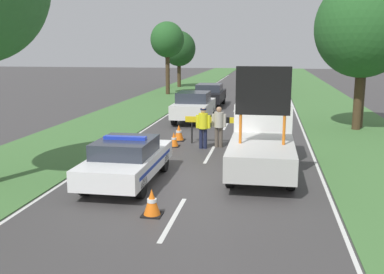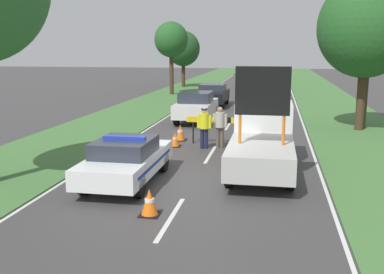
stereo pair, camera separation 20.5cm
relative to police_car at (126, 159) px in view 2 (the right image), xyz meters
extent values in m
plane|color=#3D3A3A|center=(2.02, 0.51, -0.71)|extent=(160.00, 160.00, 0.00)
cube|color=silver|center=(2.02, -2.71, -0.71)|extent=(0.12, 2.90, 0.01)
cube|color=silver|center=(2.02, 4.10, -0.71)|extent=(0.12, 2.90, 0.01)
cube|color=silver|center=(2.02, 10.91, -0.71)|extent=(0.12, 2.90, 0.01)
cube|color=silver|center=(2.02, 17.71, -0.71)|extent=(0.12, 2.90, 0.01)
cube|color=silver|center=(2.02, 24.52, -0.71)|extent=(0.12, 2.90, 0.01)
cube|color=silver|center=(2.02, 31.32, -0.71)|extent=(0.12, 2.90, 0.01)
cube|color=silver|center=(2.02, 38.13, -0.71)|extent=(0.12, 2.90, 0.01)
cube|color=silver|center=(2.02, 44.94, -0.71)|extent=(0.12, 2.90, 0.01)
cube|color=silver|center=(2.02, 51.74, -0.71)|extent=(0.12, 2.90, 0.01)
cube|color=silver|center=(-1.92, 19.20, -0.71)|extent=(0.10, 73.93, 0.01)
cube|color=silver|center=(5.97, 19.20, -0.71)|extent=(0.10, 73.93, 0.01)
cube|color=#427038|center=(-4.44, 20.51, -0.70)|extent=(4.83, 120.00, 0.03)
cube|color=#427038|center=(8.49, 20.51, -0.70)|extent=(4.83, 120.00, 0.03)
cube|color=white|center=(0.00, 0.02, -0.10)|extent=(1.85, 4.47, 0.57)
cube|color=#282D38|center=(0.00, -0.11, 0.42)|extent=(1.63, 2.06, 0.47)
cylinder|color=black|center=(-0.80, 1.41, -0.39)|extent=(0.24, 0.66, 0.66)
cylinder|color=black|center=(0.80, 1.41, -0.39)|extent=(0.24, 0.66, 0.66)
cylinder|color=black|center=(-0.80, -1.37, -0.39)|extent=(0.24, 0.66, 0.66)
cylinder|color=black|center=(0.80, -1.37, -0.39)|extent=(0.24, 0.66, 0.66)
cube|color=#1E38C6|center=(0.00, -0.11, 0.70)|extent=(1.29, 0.24, 0.10)
cube|color=#193399|center=(0.00, 0.02, -0.07)|extent=(1.86, 3.67, 0.10)
cube|color=black|center=(0.00, 2.30, -0.16)|extent=(1.02, 0.08, 0.34)
cube|color=white|center=(4.05, 3.70, 0.56)|extent=(2.00, 1.99, 1.70)
cube|color=#232833|center=(4.05, 4.67, 0.87)|extent=(1.70, 0.04, 0.75)
cube|color=#B2B2AD|center=(4.05, 0.84, 0.09)|extent=(2.00, 3.73, 0.75)
cylinder|color=#D16619|center=(3.39, 0.84, 0.91)|extent=(0.09, 0.09, 0.90)
cylinder|color=#D16619|center=(4.70, 0.84, 0.91)|extent=(0.09, 0.09, 0.90)
cube|color=black|center=(4.05, 0.84, 2.09)|extent=(1.65, 0.12, 1.46)
cylinder|color=black|center=(3.16, 3.70, -0.29)|extent=(0.24, 0.85, 0.85)
cylinder|color=black|center=(4.93, 3.70, -0.29)|extent=(0.24, 0.85, 0.85)
cylinder|color=black|center=(3.16, 0.09, -0.29)|extent=(0.24, 0.85, 0.85)
cylinder|color=black|center=(4.93, 0.09, -0.29)|extent=(0.24, 0.85, 0.85)
cylinder|color=black|center=(0.99, 6.04, -0.25)|extent=(0.07, 0.07, 0.93)
cylinder|color=black|center=(3.29, 6.04, -0.25)|extent=(0.07, 0.07, 0.93)
cube|color=yellow|center=(0.94, 6.04, 0.34)|extent=(0.48, 0.08, 0.24)
cube|color=black|center=(1.42, 6.04, 0.34)|extent=(0.48, 0.08, 0.24)
cube|color=yellow|center=(1.90, 6.04, 0.34)|extent=(0.48, 0.08, 0.24)
cube|color=black|center=(2.38, 6.04, 0.34)|extent=(0.48, 0.08, 0.24)
cube|color=yellow|center=(2.86, 6.04, 0.34)|extent=(0.48, 0.08, 0.24)
cube|color=black|center=(3.34, 6.04, 0.34)|extent=(0.48, 0.08, 0.24)
cylinder|color=#191E38|center=(1.53, 5.08, -0.30)|extent=(0.16, 0.16, 0.84)
cylinder|color=#191E38|center=(1.70, 5.08, -0.30)|extent=(0.16, 0.16, 0.84)
cylinder|color=yellow|center=(1.62, 5.08, 0.44)|extent=(0.38, 0.38, 0.63)
cylinder|color=yellow|center=(1.38, 5.08, 0.40)|extent=(0.13, 0.13, 0.53)
cylinder|color=yellow|center=(1.85, 5.08, 0.40)|extent=(0.13, 0.13, 0.53)
sphere|color=tan|center=(1.62, 5.08, 0.86)|extent=(0.22, 0.22, 0.22)
cylinder|color=#141933|center=(1.62, 5.08, 0.92)|extent=(0.25, 0.25, 0.05)
cylinder|color=brown|center=(2.13, 5.43, -0.29)|extent=(0.16, 0.16, 0.85)
cylinder|color=brown|center=(2.31, 5.43, -0.29)|extent=(0.16, 0.16, 0.85)
cylinder|color=#B2AD9E|center=(2.22, 5.43, 0.45)|extent=(0.39, 0.39, 0.64)
cylinder|color=#B2AD9E|center=(1.98, 5.43, 0.42)|extent=(0.13, 0.13, 0.54)
cylinder|color=#B2AD9E|center=(2.46, 5.43, 0.42)|extent=(0.13, 0.13, 0.54)
sphere|color=#A57A5B|center=(2.22, 5.43, 0.88)|extent=(0.22, 0.22, 0.22)
cube|color=black|center=(3.77, 6.66, -0.70)|extent=(0.53, 0.53, 0.03)
cone|color=orange|center=(3.77, 6.66, -0.33)|extent=(0.45, 0.45, 0.70)
cylinder|color=white|center=(3.77, 6.66, -0.30)|extent=(0.26, 0.26, 0.10)
cube|color=black|center=(0.31, 6.52, -0.70)|extent=(0.52, 0.52, 0.03)
cone|color=orange|center=(0.31, 6.52, -0.34)|extent=(0.44, 0.44, 0.68)
cylinder|color=white|center=(0.31, 6.52, -0.31)|extent=(0.25, 0.25, 0.10)
cube|color=black|center=(-1.21, 4.57, -0.70)|extent=(0.35, 0.35, 0.03)
cone|color=orange|center=(-1.21, 4.57, -0.45)|extent=(0.30, 0.30, 0.46)
cylinder|color=white|center=(-1.21, 4.57, -0.43)|extent=(0.17, 0.17, 0.07)
cube|color=black|center=(1.46, -2.60, -0.70)|extent=(0.49, 0.49, 0.03)
cone|color=orange|center=(1.46, -2.60, -0.36)|extent=(0.42, 0.42, 0.65)
cylinder|color=white|center=(1.46, -2.60, -0.33)|extent=(0.24, 0.24, 0.09)
cube|color=black|center=(0.36, 5.23, -0.70)|extent=(0.44, 0.44, 0.03)
cone|color=orange|center=(0.36, 5.23, -0.39)|extent=(0.38, 0.38, 0.58)
cylinder|color=white|center=(0.36, 5.23, -0.36)|extent=(0.21, 0.21, 0.08)
cube|color=silver|center=(0.11, 11.82, 0.04)|extent=(1.92, 4.41, 0.74)
cube|color=#282D38|center=(0.11, 11.69, 0.69)|extent=(1.69, 2.03, 0.56)
cylinder|color=black|center=(-0.73, 13.19, -0.32)|extent=(0.24, 0.78, 0.78)
cylinder|color=black|center=(0.95, 13.19, -0.32)|extent=(0.24, 0.78, 0.78)
cylinder|color=black|center=(-0.73, 10.46, -0.32)|extent=(0.24, 0.78, 0.78)
cylinder|color=black|center=(0.95, 10.46, -0.32)|extent=(0.24, 0.78, 0.78)
cube|color=black|center=(0.07, 18.88, 0.01)|extent=(1.93, 4.59, 0.68)
cube|color=#282D38|center=(0.07, 18.74, 0.61)|extent=(1.70, 2.11, 0.52)
cylinder|color=black|center=(-0.78, 20.30, -0.33)|extent=(0.24, 0.77, 0.77)
cylinder|color=black|center=(0.92, 20.30, -0.33)|extent=(0.24, 0.77, 0.77)
cylinder|color=black|center=(-0.78, 17.45, -0.33)|extent=(0.24, 0.77, 0.77)
cylinder|color=black|center=(0.92, 17.45, -0.33)|extent=(0.24, 0.77, 0.77)
cube|color=#B2B2B7|center=(4.21, 25.48, -0.02)|extent=(1.80, 3.93, 0.66)
cube|color=#282D38|center=(4.21, 25.36, 0.55)|extent=(1.59, 1.81, 0.48)
cylinder|color=black|center=(3.43, 26.70, -0.35)|extent=(0.24, 0.73, 0.73)
cylinder|color=black|center=(4.99, 26.70, -0.35)|extent=(0.24, 0.73, 0.73)
cylinder|color=black|center=(3.43, 24.26, -0.35)|extent=(0.24, 0.73, 0.73)
cylinder|color=black|center=(4.99, 24.26, -0.35)|extent=(0.24, 0.73, 0.73)
cube|color=maroon|center=(3.98, 32.29, 0.03)|extent=(1.80, 4.33, 0.75)
cube|color=#282D38|center=(3.98, 32.16, 0.66)|extent=(1.59, 1.99, 0.50)
cylinder|color=black|center=(3.20, 33.63, -0.34)|extent=(0.24, 0.74, 0.74)
cylinder|color=black|center=(4.76, 33.63, -0.34)|extent=(0.24, 0.74, 0.74)
cylinder|color=black|center=(3.20, 30.94, -0.34)|extent=(0.24, 0.74, 0.74)
cylinder|color=black|center=(4.76, 30.94, -0.34)|extent=(0.24, 0.74, 0.74)
cylinder|color=#42301E|center=(-4.67, 26.36, 1.14)|extent=(0.37, 0.37, 3.70)
ellipsoid|color=#235623|center=(-4.67, 26.36, 4.09)|extent=(2.94, 2.94, 3.09)
cylinder|color=#42301E|center=(8.62, 10.63, 0.94)|extent=(0.42, 0.42, 3.32)
ellipsoid|color=#235623|center=(8.62, 10.63, 4.34)|extent=(4.63, 4.63, 4.86)
cylinder|color=#42301E|center=(-5.16, 33.99, 0.65)|extent=(0.38, 0.38, 2.72)
ellipsoid|color=#1E471E|center=(-5.16, 33.99, 3.30)|extent=(3.46, 3.46, 3.64)
cylinder|color=#473828|center=(8.95, 11.22, 3.16)|extent=(0.20, 0.20, 7.74)
camera|label=1|loc=(4.20, -12.79, 3.35)|focal=42.00mm
camera|label=2|loc=(4.41, -12.75, 3.35)|focal=42.00mm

